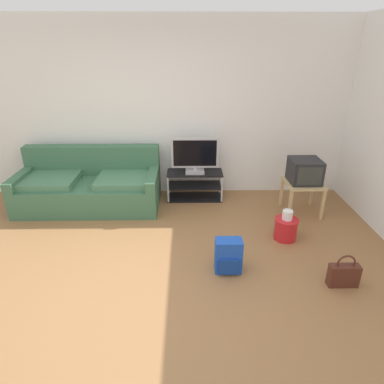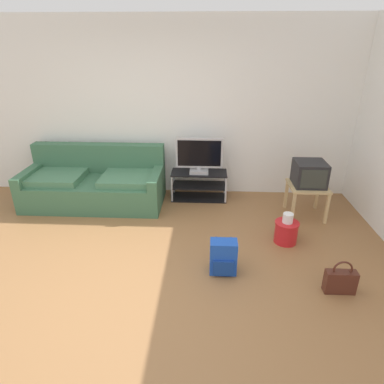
# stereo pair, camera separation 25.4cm
# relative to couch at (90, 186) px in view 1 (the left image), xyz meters

# --- Properties ---
(ground_plane) EXTENTS (9.00, 9.80, 0.02)m
(ground_plane) POSITION_rel_couch_xyz_m (0.99, -1.89, -0.32)
(ground_plane) COLOR olive
(wall_back) EXTENTS (9.00, 0.10, 2.70)m
(wall_back) POSITION_rel_couch_xyz_m (0.99, 0.56, 1.04)
(wall_back) COLOR white
(wall_back) RESTS_ON ground_plane
(couch) EXTENTS (2.08, 0.93, 0.86)m
(couch) POSITION_rel_couch_xyz_m (0.00, 0.00, 0.00)
(couch) COLOR #3D6B4C
(couch) RESTS_ON ground_plane
(tv_stand) EXTENTS (0.87, 0.38, 0.45)m
(tv_stand) POSITION_rel_couch_xyz_m (1.60, 0.22, -0.08)
(tv_stand) COLOR black
(tv_stand) RESTS_ON ground_plane
(flat_tv) EXTENTS (0.72, 0.22, 0.55)m
(flat_tv) POSITION_rel_couch_xyz_m (1.60, 0.19, 0.41)
(flat_tv) COLOR #B2B2B7
(flat_tv) RESTS_ON tv_stand
(side_table) EXTENTS (0.52, 0.52, 0.48)m
(side_table) POSITION_rel_couch_xyz_m (3.15, -0.30, 0.09)
(side_table) COLOR tan
(side_table) RESTS_ON ground_plane
(crt_tv) EXTENTS (0.42, 0.43, 0.34)m
(crt_tv) POSITION_rel_couch_xyz_m (3.15, -0.28, 0.34)
(crt_tv) COLOR #232326
(crt_tv) RESTS_ON side_table
(backpack) EXTENTS (0.29, 0.25, 0.39)m
(backpack) POSITION_rel_couch_xyz_m (1.93, -1.68, -0.12)
(backpack) COLOR blue
(backpack) RESTS_ON ground_plane
(handbag) EXTENTS (0.31, 0.11, 0.37)m
(handbag) POSITION_rel_couch_xyz_m (3.08, -1.95, -0.17)
(handbag) COLOR #4C2319
(handbag) RESTS_ON ground_plane
(cleaning_bucket) EXTENTS (0.30, 0.30, 0.40)m
(cleaning_bucket) POSITION_rel_couch_xyz_m (2.73, -1.03, -0.14)
(cleaning_bucket) COLOR red
(cleaning_bucket) RESTS_ON ground_plane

